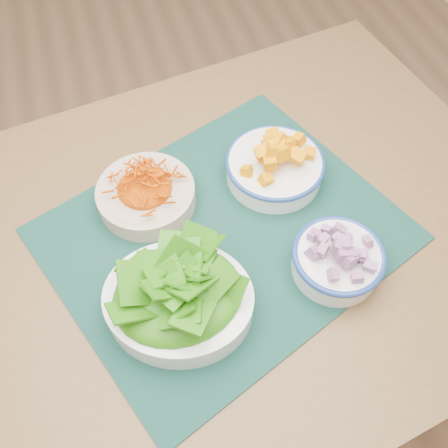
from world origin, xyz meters
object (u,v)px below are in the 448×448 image
at_px(lettuce_bowl, 178,296).
at_px(onion_bowl, 338,258).
at_px(carrot_bowl, 146,192).
at_px(table, 194,269).
at_px(squash_bowl, 275,161).
at_px(placemat, 224,234).

relative_size(lettuce_bowl, onion_bowl, 1.77).
height_order(carrot_bowl, onion_bowl, onion_bowl).
relative_size(carrot_bowl, lettuce_bowl, 0.81).
distance_m(table, squash_bowl, 0.26).
xyz_separation_m(placemat, lettuce_bowl, (-0.11, -0.12, 0.05)).
relative_size(table, placemat, 2.42).
bearing_deg(table, squash_bowl, 19.29).
bearing_deg(lettuce_bowl, table, 88.47).
relative_size(placemat, squash_bowl, 2.41).
height_order(placemat, carrot_bowl, carrot_bowl).
bearing_deg(lettuce_bowl, placemat, 68.74).
relative_size(table, carrot_bowl, 5.92).
distance_m(carrot_bowl, onion_bowl, 0.37).
bearing_deg(lettuce_bowl, squash_bowl, 63.67).
bearing_deg(squash_bowl, table, -151.68).
bearing_deg(carrot_bowl, onion_bowl, -40.12).
relative_size(table, lettuce_bowl, 4.81).
bearing_deg(onion_bowl, table, 151.60).
xyz_separation_m(table, squash_bowl, (0.20, 0.11, 0.14)).
relative_size(squash_bowl, lettuce_bowl, 0.83).
relative_size(carrot_bowl, onion_bowl, 1.44).
height_order(table, onion_bowl, onion_bowl).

